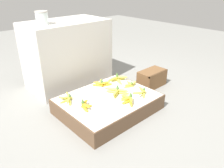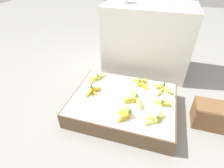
{
  "view_description": "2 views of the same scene",
  "coord_description": "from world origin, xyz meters",
  "views": [
    {
      "loc": [
        -1.34,
        -1.52,
        1.3
      ],
      "look_at": [
        0.07,
        0.02,
        0.29
      ],
      "focal_mm": 35.0,
      "sensor_mm": 36.0,
      "label": 1
    },
    {
      "loc": [
        0.26,
        -1.25,
        1.28
      ],
      "look_at": [
        -0.13,
        0.04,
        0.28
      ],
      "focal_mm": 28.0,
      "sensor_mm": 36.0,
      "label": 2
    }
  ],
  "objects": [
    {
      "name": "banana_bunch_back_right",
      "position": [
        0.35,
        0.22,
        0.2
      ],
      "size": [
        0.24,
        0.21,
        0.11
      ],
      "color": "#DBCC4C",
      "rests_on": "display_platform"
    },
    {
      "name": "glass_jar",
      "position": [
        -0.24,
        0.82,
        0.92
      ],
      "size": [
        0.14,
        0.14,
        0.15
      ],
      "color": "silver",
      "rests_on": "back_vendor_table"
    },
    {
      "name": "banana_bunch_back_midright",
      "position": [
        0.12,
        0.25,
        0.2
      ],
      "size": [
        0.21,
        0.17,
        0.1
      ],
      "color": "gold",
      "rests_on": "display_platform"
    },
    {
      "name": "banana_bunch_front_midright",
      "position": [
        0.07,
        -0.22,
        0.21
      ],
      "size": [
        0.14,
        0.2,
        0.11
      ],
      "color": "gold",
      "rests_on": "display_platform"
    },
    {
      "name": "foam_tray_white",
      "position": [
        0.17,
        0.82,
        0.85
      ],
      "size": [
        0.21,
        0.17,
        0.02
      ],
      "color": "white",
      "rests_on": "back_vendor_table"
    },
    {
      "name": "banana_bunch_back_left",
      "position": [
        -0.36,
        0.23,
        0.19
      ],
      "size": [
        0.19,
        0.25,
        0.08
      ],
      "color": "gold",
      "rests_on": "display_platform"
    },
    {
      "name": "wooden_crate",
      "position": [
        0.84,
        0.07,
        0.11
      ],
      "size": [
        0.38,
        0.22,
        0.22
      ],
      "color": "brown",
      "rests_on": "ground_plane"
    },
    {
      "name": "banana_bunch_middle_left",
      "position": [
        -0.31,
        -0.01,
        0.2
      ],
      "size": [
        0.12,
        0.18,
        0.1
      ],
      "color": "gold",
      "rests_on": "display_platform"
    },
    {
      "name": "banana_bunch_front_right",
      "position": [
        0.32,
        -0.2,
        0.2
      ],
      "size": [
        0.19,
        0.2,
        0.09
      ],
      "color": "gold",
      "rests_on": "display_platform"
    },
    {
      "name": "ground_plane",
      "position": [
        0.0,
        0.0,
        0.0
      ],
      "size": [
        10.0,
        10.0,
        0.0
      ],
      "primitive_type": "plane",
      "color": "gray"
    },
    {
      "name": "banana_bunch_middle_midright",
      "position": [
        0.11,
        -0.02,
        0.2
      ],
      "size": [
        0.21,
        0.25,
        0.11
      ],
      "color": "#DBCC4C",
      "rests_on": "display_platform"
    },
    {
      "name": "banana_bunch_middle_right",
      "position": [
        0.36,
        0.01,
        0.19
      ],
      "size": [
        0.19,
        0.13,
        0.08
      ],
      "color": "gold",
      "rests_on": "display_platform"
    },
    {
      "name": "back_vendor_table",
      "position": [
        0.08,
        0.88,
        0.42
      ],
      "size": [
        1.03,
        0.6,
        0.84
      ],
      "color": "beige",
      "rests_on": "ground_plane"
    },
    {
      "name": "display_platform",
      "position": [
        0.0,
        0.0,
        0.09
      ],
      "size": [
        0.99,
        0.76,
        0.17
      ],
      "color": "brown",
      "rests_on": "ground_plane"
    }
  ]
}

